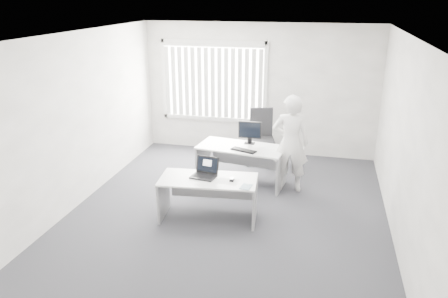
% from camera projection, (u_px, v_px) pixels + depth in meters
% --- Properties ---
extents(ground, '(6.00, 6.00, 0.00)m').
position_uv_depth(ground, '(228.00, 212.00, 7.07)').
color(ground, '#414147').
rests_on(ground, ground).
extents(wall_back, '(5.00, 0.02, 2.80)m').
position_uv_depth(wall_back, '(259.00, 90.00, 9.35)').
color(wall_back, white).
rests_on(wall_back, ground).
extents(wall_front, '(5.00, 0.02, 2.80)m').
position_uv_depth(wall_front, '(153.00, 227.00, 3.85)').
color(wall_front, white).
rests_on(wall_front, ground).
extents(wall_left, '(0.02, 6.00, 2.80)m').
position_uv_depth(wall_left, '(79.00, 120.00, 7.14)').
color(wall_left, white).
rests_on(wall_left, ground).
extents(wall_right, '(0.02, 6.00, 2.80)m').
position_uv_depth(wall_right, '(403.00, 142.00, 6.06)').
color(wall_right, white).
rests_on(wall_right, ground).
extents(ceiling, '(5.00, 6.00, 0.02)m').
position_uv_depth(ceiling, '(228.00, 35.00, 6.13)').
color(ceiling, white).
rests_on(ceiling, wall_back).
extents(window, '(2.32, 0.06, 1.76)m').
position_uv_depth(window, '(213.00, 81.00, 9.48)').
color(window, silver).
rests_on(window, wall_back).
extents(blinds, '(2.20, 0.10, 1.50)m').
position_uv_depth(blinds, '(213.00, 83.00, 9.44)').
color(blinds, silver).
rests_on(blinds, wall_back).
extents(desk_near, '(1.54, 0.83, 0.68)m').
position_uv_depth(desk_near, '(208.00, 190.00, 6.73)').
color(desk_near, silver).
rests_on(desk_near, ground).
extents(desk_far, '(1.65, 0.94, 0.72)m').
position_uv_depth(desk_far, '(241.00, 157.00, 8.02)').
color(desk_far, silver).
rests_on(desk_far, ground).
extents(office_chair, '(0.78, 0.78, 1.13)m').
position_uv_depth(office_chair, '(261.00, 146.00, 9.07)').
color(office_chair, black).
rests_on(office_chair, ground).
extents(person, '(0.66, 0.46, 1.75)m').
position_uv_depth(person, '(290.00, 144.00, 7.62)').
color(person, silver).
rests_on(person, ground).
extents(laptop, '(0.42, 0.38, 0.29)m').
position_uv_depth(laptop, '(203.00, 169.00, 6.67)').
color(laptop, black).
rests_on(laptop, desk_near).
extents(paper_sheet, '(0.34, 0.26, 0.00)m').
position_uv_depth(paper_sheet, '(228.00, 181.00, 6.58)').
color(paper_sheet, white).
rests_on(paper_sheet, desk_near).
extents(mouse, '(0.06, 0.10, 0.04)m').
position_uv_depth(mouse, '(232.00, 179.00, 6.59)').
color(mouse, '#BBBBBE').
rests_on(mouse, paper_sheet).
extents(booklet, '(0.17, 0.22, 0.01)m').
position_uv_depth(booklet, '(246.00, 187.00, 6.38)').
color(booklet, white).
rests_on(booklet, desk_near).
extents(keyboard, '(0.49, 0.31, 0.02)m').
position_uv_depth(keyboard, '(244.00, 150.00, 7.73)').
color(keyboard, black).
rests_on(keyboard, desk_far).
extents(monitor, '(0.43, 0.14, 0.42)m').
position_uv_depth(monitor, '(250.00, 133.00, 8.04)').
color(monitor, black).
rests_on(monitor, desk_far).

